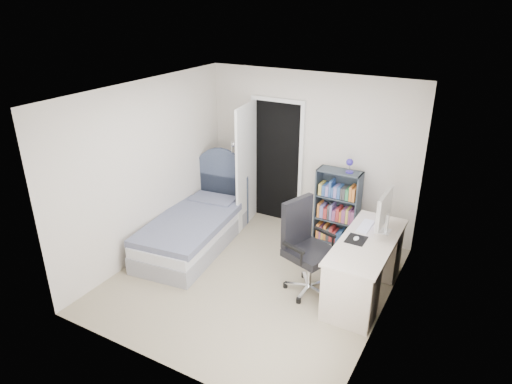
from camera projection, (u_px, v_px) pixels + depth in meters
The scene contains 8 objects.
room_shell at pixel (252, 194), 5.64m from camera, with size 3.50×3.70×2.60m.
door at pixel (257, 163), 7.29m from camera, with size 0.92×0.82×2.06m.
bed at pixel (195, 228), 6.88m from camera, with size 1.20×2.15×1.26m.
nightstand at pixel (225, 196), 7.80m from camera, with size 0.36×0.36×0.54m.
floor_lamp at pixel (233, 190), 7.45m from camera, with size 0.20×0.20×1.42m.
bookcase at pixel (338, 211), 6.87m from camera, with size 0.65×0.28×1.38m.
desk at pixel (365, 264), 5.69m from camera, with size 0.64×1.59×1.30m.
office_chair at pixel (305, 242), 5.71m from camera, with size 0.69×0.70×1.22m.
Camera 1 is at (2.55, -4.49, 3.53)m, focal length 32.00 mm.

